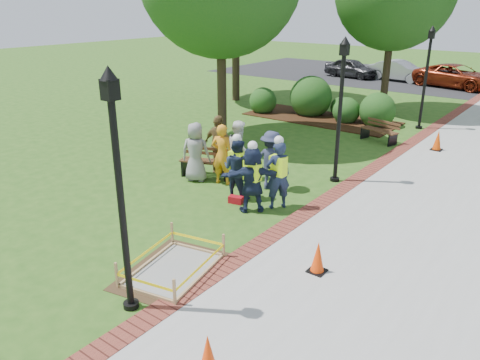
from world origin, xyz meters
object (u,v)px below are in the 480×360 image
Objects in this scene: wet_concrete_pad at (173,261)px; hivis_worker_a at (252,177)px; lamp_near at (119,178)px; cone_front at (208,355)px; hivis_worker_c at (237,167)px; hivis_worker_b at (278,173)px; bench_near at (206,168)px.

hivis_worker_a is at bearing 98.24° from wet_concrete_pad.
lamp_near reaches higher than hivis_worker_a.
cone_front is 0.37× the size of hivis_worker_c.
wet_concrete_pad is 0.61× the size of lamp_near.
hivis_worker_a is (-0.49, 3.38, 0.71)m from wet_concrete_pad.
hivis_worker_c is (-1.25, -0.13, -0.06)m from hivis_worker_b.
wet_concrete_pad is 3.49m from hivis_worker_a.
hivis_worker_a is at bearing 119.66° from cone_front.
lamp_near is (-2.15, 0.37, 2.15)m from cone_front.
bench_near is 2.08m from hivis_worker_c.
cone_front is at bearing -35.05° from wet_concrete_pad.
hivis_worker_a is 0.96× the size of hivis_worker_b.
hivis_worker_c reaches higher than wet_concrete_pad.
cone_front is 0.16× the size of lamp_near.
bench_near is at bearing 156.56° from hivis_worker_c.
hivis_worker_c is (-3.72, 5.50, 0.59)m from cone_front.
hivis_worker_b reaches higher than wet_concrete_pad.
bench_near is at bearing 131.40° from cone_front.
wet_concrete_pad is at bearing -55.63° from bench_near.
hivis_worker_c is at bearing 124.12° from cone_front.
bench_near is at bearing 124.37° from wet_concrete_pad.
hivis_worker_b is 1.26m from hivis_worker_c.
lamp_near reaches higher than bench_near.
lamp_near reaches higher than hivis_worker_c.
cone_front is at bearing -60.34° from hivis_worker_a.
hivis_worker_a is at bearing -27.62° from hivis_worker_c.
bench_near is at bearing 119.79° from lamp_near.
hivis_worker_a reaches higher than wet_concrete_pad.
hivis_worker_b reaches higher than hivis_worker_a.
cone_front is 6.18m from hivis_worker_b.
hivis_worker_a is (-0.72, 4.69, -1.54)m from lamp_near.
wet_concrete_pad is 4.02m from hivis_worker_b.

